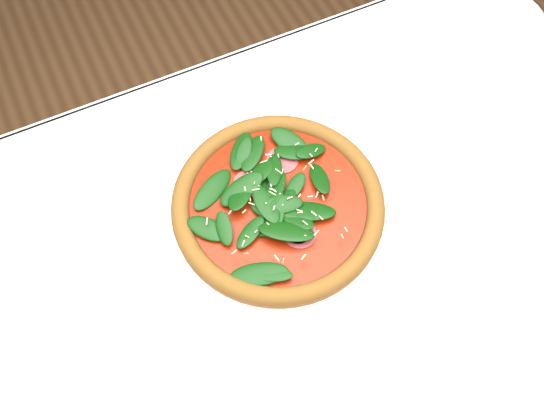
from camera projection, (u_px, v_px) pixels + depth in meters
name	position (u px, v px, depth m)	size (l,w,h in m)	color
ground	(281.00, 387.00, 1.49)	(6.00, 6.00, 0.00)	brown
dining_table	(287.00, 300.00, 0.92)	(1.21, 0.81, 0.75)	white
plate	(278.00, 209.00, 0.87)	(0.35, 0.35, 0.02)	white
pizza	(278.00, 203.00, 0.86)	(0.34, 0.34, 0.04)	#9F5E26
saucer_far	(500.00, 21.00, 1.05)	(0.16, 0.16, 0.01)	white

